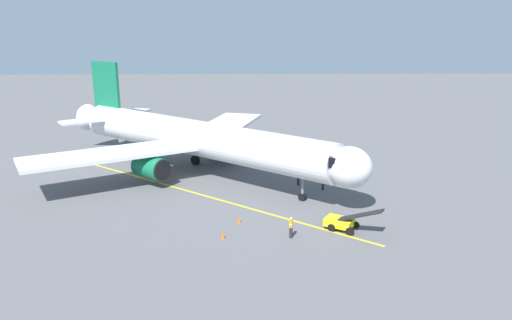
{
  "coord_description": "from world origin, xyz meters",
  "views": [
    {
      "loc": [
        -5.8,
        51.49,
        16.13
      ],
      "look_at": [
        -6.74,
        4.34,
        3.0
      ],
      "focal_mm": 34.76,
      "sensor_mm": 36.0,
      "label": 1
    }
  ],
  "objects_px": {
    "belt_loader_portside": "(343,222)",
    "safety_cone_nose_right": "(223,235)",
    "ground_crew_loader": "(298,177)",
    "safety_cone_wing_port": "(239,220)",
    "ground_crew_marshaller": "(291,227)",
    "airplane": "(195,139)",
    "ground_crew_wing_walker": "(323,181)",
    "safety_cone_nose_left": "(311,166)",
    "tug_near_nose": "(308,145)"
  },
  "relations": [
    {
      "from": "airplane",
      "to": "ground_crew_wing_walker",
      "type": "bearing_deg",
      "value": 156.77
    },
    {
      "from": "airplane",
      "to": "belt_loader_portside",
      "type": "relative_size",
      "value": 7.52
    },
    {
      "from": "airplane",
      "to": "ground_crew_loader",
      "type": "bearing_deg",
      "value": 159.21
    },
    {
      "from": "belt_loader_portside",
      "to": "safety_cone_nose_right",
      "type": "xyz_separation_m",
      "value": [
        9.54,
        1.44,
        -0.44
      ]
    },
    {
      "from": "ground_crew_wing_walker",
      "to": "tug_near_nose",
      "type": "bearing_deg",
      "value": -91.36
    },
    {
      "from": "ground_crew_loader",
      "to": "safety_cone_wing_port",
      "type": "xyz_separation_m",
      "value": [
        5.94,
        9.8,
        -0.61
      ]
    },
    {
      "from": "safety_cone_nose_left",
      "to": "safety_cone_wing_port",
      "type": "height_order",
      "value": "same"
    },
    {
      "from": "ground_crew_marshaller",
      "to": "safety_cone_wing_port",
      "type": "bearing_deg",
      "value": -37.39
    },
    {
      "from": "ground_crew_loader",
      "to": "tug_near_nose",
      "type": "distance_m",
      "value": 14.61
    },
    {
      "from": "ground_crew_wing_walker",
      "to": "tug_near_nose",
      "type": "distance_m",
      "value": 15.89
    },
    {
      "from": "tug_near_nose",
      "to": "ground_crew_wing_walker",
      "type": "bearing_deg",
      "value": 88.64
    },
    {
      "from": "ground_crew_marshaller",
      "to": "ground_crew_loader",
      "type": "height_order",
      "value": "same"
    },
    {
      "from": "tug_near_nose",
      "to": "safety_cone_wing_port",
      "type": "height_order",
      "value": "tug_near_nose"
    },
    {
      "from": "ground_crew_marshaller",
      "to": "ground_crew_wing_walker",
      "type": "xyz_separation_m",
      "value": [
        -4.2,
        -11.36,
        0.0
      ]
    },
    {
      "from": "ground_crew_marshaller",
      "to": "tug_near_nose",
      "type": "distance_m",
      "value": 27.63
    },
    {
      "from": "safety_cone_nose_right",
      "to": "safety_cone_wing_port",
      "type": "bearing_deg",
      "value": -111.22
    },
    {
      "from": "airplane",
      "to": "ground_crew_loader",
      "type": "relative_size",
      "value": 19.92
    },
    {
      "from": "ground_crew_marshaller",
      "to": "safety_cone_wing_port",
      "type": "xyz_separation_m",
      "value": [
        4.04,
        -3.09,
        -0.61
      ]
    },
    {
      "from": "tug_near_nose",
      "to": "safety_cone_nose_right",
      "type": "bearing_deg",
      "value": 70.19
    },
    {
      "from": "belt_loader_portside",
      "to": "safety_cone_wing_port",
      "type": "relative_size",
      "value": 8.23
    },
    {
      "from": "ground_crew_marshaller",
      "to": "tug_near_nose",
      "type": "xyz_separation_m",
      "value": [
        -4.57,
        -27.25,
        -0.18
      ]
    },
    {
      "from": "airplane",
      "to": "safety_cone_wing_port",
      "type": "relative_size",
      "value": 61.94
    },
    {
      "from": "safety_cone_nose_right",
      "to": "airplane",
      "type": "bearing_deg",
      "value": -77.81
    },
    {
      "from": "ground_crew_loader",
      "to": "safety_cone_nose_right",
      "type": "xyz_separation_m",
      "value": [
        7.15,
        12.91,
        -0.61
      ]
    },
    {
      "from": "ground_crew_marshaller",
      "to": "safety_cone_nose_right",
      "type": "height_order",
      "value": "ground_crew_marshaller"
    },
    {
      "from": "airplane",
      "to": "ground_crew_wing_walker",
      "type": "distance_m",
      "value": 14.61
    },
    {
      "from": "ground_crew_wing_walker",
      "to": "safety_cone_wing_port",
      "type": "relative_size",
      "value": 3.11
    },
    {
      "from": "ground_crew_marshaller",
      "to": "tug_near_nose",
      "type": "bearing_deg",
      "value": -99.53
    },
    {
      "from": "airplane",
      "to": "safety_cone_wing_port",
      "type": "distance_m",
      "value": 15.21
    },
    {
      "from": "ground_crew_loader",
      "to": "safety_cone_nose_right",
      "type": "bearing_deg",
      "value": 61.03
    },
    {
      "from": "tug_near_nose",
      "to": "belt_loader_portside",
      "type": "xyz_separation_m",
      "value": [
        0.29,
        25.84,
        0.01
      ]
    },
    {
      "from": "ground_crew_wing_walker",
      "to": "tug_near_nose",
      "type": "xyz_separation_m",
      "value": [
        -0.38,
        -15.89,
        -0.18
      ]
    },
    {
      "from": "airplane",
      "to": "tug_near_nose",
      "type": "xyz_separation_m",
      "value": [
        -13.5,
        -10.25,
        -3.3
      ]
    },
    {
      "from": "belt_loader_portside",
      "to": "safety_cone_nose_right",
      "type": "relative_size",
      "value": 8.23
    },
    {
      "from": "safety_cone_nose_right",
      "to": "ground_crew_marshaller",
      "type": "bearing_deg",
      "value": -179.72
    },
    {
      "from": "safety_cone_nose_left",
      "to": "safety_cone_nose_right",
      "type": "bearing_deg",
      "value": 63.95
    },
    {
      "from": "ground_crew_wing_walker",
      "to": "safety_cone_nose_left",
      "type": "height_order",
      "value": "ground_crew_wing_walker"
    },
    {
      "from": "ground_crew_loader",
      "to": "safety_cone_nose_left",
      "type": "height_order",
      "value": "ground_crew_loader"
    },
    {
      "from": "ground_crew_wing_walker",
      "to": "safety_cone_wing_port",
      "type": "xyz_separation_m",
      "value": [
        8.24,
        8.28,
        -0.61
      ]
    },
    {
      "from": "safety_cone_wing_port",
      "to": "safety_cone_nose_right",
      "type": "bearing_deg",
      "value": 68.78
    },
    {
      "from": "belt_loader_portside",
      "to": "safety_cone_nose_left",
      "type": "xyz_separation_m",
      "value": [
        0.33,
        -17.4,
        -0.44
      ]
    },
    {
      "from": "airplane",
      "to": "safety_cone_nose_left",
      "type": "distance_m",
      "value": 13.53
    },
    {
      "from": "safety_cone_wing_port",
      "to": "ground_crew_wing_walker",
      "type": "bearing_deg",
      "value": -134.86
    },
    {
      "from": "tug_near_nose",
      "to": "safety_cone_nose_left",
      "type": "height_order",
      "value": "tug_near_nose"
    },
    {
      "from": "ground_crew_loader",
      "to": "ground_crew_wing_walker",
      "type": "bearing_deg",
      "value": 146.47
    },
    {
      "from": "tug_near_nose",
      "to": "safety_cone_nose_left",
      "type": "relative_size",
      "value": 4.64
    },
    {
      "from": "ground_crew_loader",
      "to": "ground_crew_marshaller",
      "type": "bearing_deg",
      "value": 81.62
    },
    {
      "from": "ground_crew_marshaller",
      "to": "safety_cone_wing_port",
      "type": "height_order",
      "value": "ground_crew_marshaller"
    },
    {
      "from": "ground_crew_marshaller",
      "to": "belt_loader_portside",
      "type": "distance_m",
      "value": 4.52
    },
    {
      "from": "safety_cone_wing_port",
      "to": "safety_cone_nose_left",
      "type": "bearing_deg",
      "value": -116.96
    }
  ]
}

